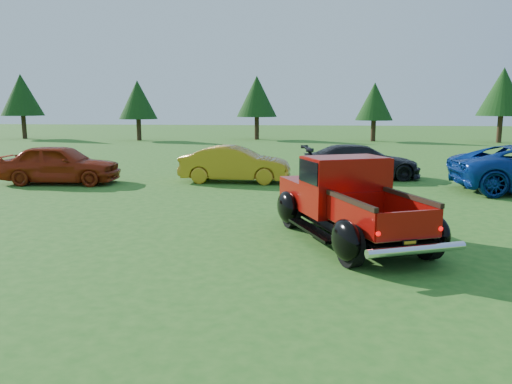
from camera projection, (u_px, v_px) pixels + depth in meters
The scene contains 10 objects.
ground at pixel (248, 254), 9.19m from camera, with size 120.00×120.00×0.00m, color #27611B.
tree_far_west at pixel (22, 95), 40.21m from camera, with size 3.33×3.33×5.20m.
tree_west at pixel (138, 100), 38.29m from camera, with size 2.94×2.94×4.60m.
tree_mid_left at pixel (257, 97), 39.29m from camera, with size 3.20×3.20×5.00m.
tree_mid_right at pixel (374, 102), 37.47m from camera, with size 2.82×2.82×4.40m.
tree_east at pixel (503, 92), 35.95m from camera, with size 3.46×3.46×5.40m.
pickup_truck at pixel (344, 199), 10.30m from camera, with size 3.44×4.82×1.68m.
show_car_red at pixel (60, 164), 17.41m from camera, with size 1.63×4.04×1.38m, color maroon.
show_car_yellow at pixel (235, 164), 17.75m from camera, with size 1.36×3.89×1.28m, color #B27E17.
show_car_grey at pixel (361, 162), 18.56m from camera, with size 1.78×4.37×1.27m, color black.
Camera 1 is at (1.05, -8.79, 2.72)m, focal length 35.00 mm.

